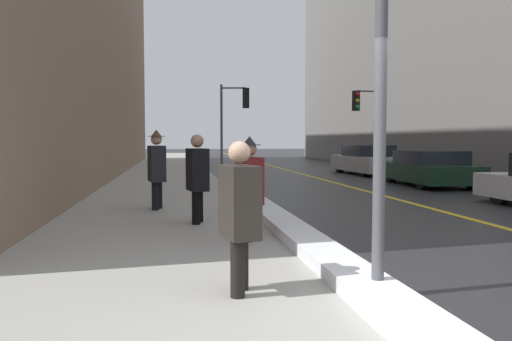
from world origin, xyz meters
name	(u,v)px	position (x,y,z in m)	size (l,w,h in m)	color
ground_plane	(381,325)	(0.00, 0.00, 0.00)	(160.00, 160.00, 0.00)	#232326
sidewalk_slab	(166,181)	(-2.00, 15.00, 0.01)	(4.00, 80.00, 0.01)	#9E9B93
road_centre_stripe	(321,179)	(4.00, 15.00, 0.00)	(0.16, 80.00, 0.00)	gold
snow_bank_curb	(273,216)	(0.16, 5.46, 0.09)	(0.55, 12.74, 0.18)	white
building_facade_right	(443,25)	(13.00, 22.00, 7.88)	(6.00, 36.00, 15.75)	slate
lamp_post	(381,39)	(0.26, 0.69, 2.49)	(0.28, 0.28, 4.07)	#515156
traffic_light_near	(236,109)	(1.09, 18.50, 2.90)	(1.30, 0.37, 4.01)	#515156
traffic_light_far	(365,112)	(6.86, 17.75, 2.82)	(1.31, 0.43, 3.89)	#515156
pedestrian_in_glasses	(240,210)	(-1.06, 1.00, 0.85)	(0.39, 0.54, 1.53)	black
pedestrian_in_fedora	(250,184)	(-0.57, 3.60, 0.87)	(0.38, 0.54, 1.60)	#340C0C
pedestrian_trailing	(197,175)	(-1.28, 5.29, 0.91)	(0.42, 0.77, 1.64)	black
pedestrian_with_shoulder_bag	(157,166)	(-2.07, 7.28, 0.96)	(0.42, 0.78, 1.76)	black
parked_car_dark_green	(429,169)	(6.82, 11.82, 0.57)	(2.09, 4.32, 1.18)	black
parked_car_silver	(367,160)	(6.88, 17.45, 0.61)	(1.96, 4.41, 1.30)	#B2B2B7
fire_hydrant	(258,192)	(0.20, 7.37, 0.35)	(0.20, 0.20, 0.70)	gold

